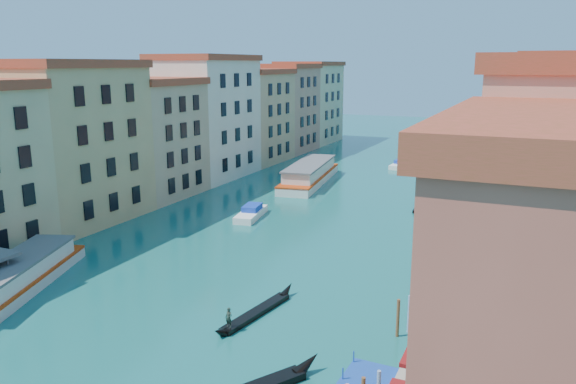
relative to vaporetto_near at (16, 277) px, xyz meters
The scene contains 11 objects.
left_bank_palazzos 47.14m from the vaporetto_near, 105.00° to the left, with size 12.80×128.40×21.00m.
right_bank_palazzos 63.59m from the vaporetto_near, 45.72° to the left, with size 12.80×128.40×21.00m.
quay 57.72m from the vaporetto_near, 51.41° to the left, with size 4.00×140.00×1.00m, color #A89D87.
restaurant_awnings 36.36m from the vaporetto_near, ahead, with size 3.20×44.55×3.12m.
mooring_poles_right 34.28m from the vaporetto_near, 15.07° to the left, with size 1.44×54.24×3.20m.
vaporetto_near is the anchor object (origin of this frame).
vaporetto_far 53.56m from the vaporetto_near, 83.01° to the left, with size 8.18×23.21×3.38m.
gondola_fore 21.85m from the vaporetto_near, 10.90° to the left, with size 2.51×10.66×2.13m.
gondola_far 51.82m from the vaporetto_near, 59.08° to the left, with size 1.47×10.51×1.49m.
motorboat_mid 30.80m from the vaporetto_near, 75.68° to the left, with size 3.63×7.84×1.56m.
motorboat_far 75.45m from the vaporetto_near, 76.89° to the left, with size 2.68×7.04×1.43m.
Camera 1 is at (26.40, -12.69, 19.50)m, focal length 35.00 mm.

